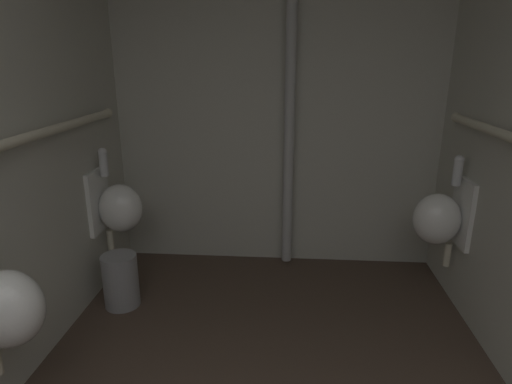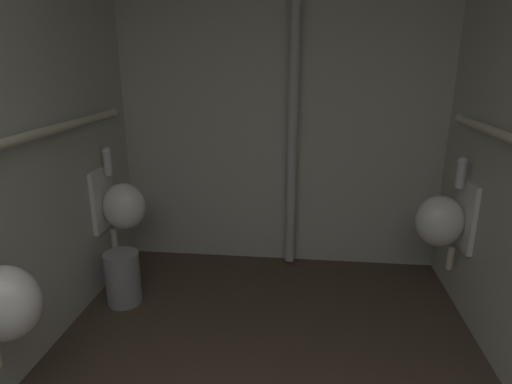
# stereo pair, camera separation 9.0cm
# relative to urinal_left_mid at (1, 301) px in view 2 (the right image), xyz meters

# --- Properties ---
(wall_back) EXTENTS (2.58, 0.06, 2.71)m
(wall_back) POSITION_rel_urinal_left_mid_xyz_m (1.08, 1.82, 0.75)
(wall_back) COLOR #BAB9AB
(wall_back) RESTS_ON ground
(urinal_left_mid) EXTENTS (0.32, 0.30, 0.76)m
(urinal_left_mid) POSITION_rel_urinal_left_mid_xyz_m (0.00, 0.00, 0.00)
(urinal_left_mid) COLOR white
(urinal_left_far) EXTENTS (0.32, 0.30, 0.76)m
(urinal_left_far) POSITION_rel_urinal_left_mid_xyz_m (0.00, 1.26, 0.00)
(urinal_left_far) COLOR white
(urinal_right_mid) EXTENTS (0.32, 0.30, 0.76)m
(urinal_right_mid) POSITION_rel_urinal_left_mid_xyz_m (2.17, 1.21, 0.00)
(urinal_right_mid) COLOR white
(standpipe_back_wall) EXTENTS (0.08, 0.08, 2.66)m
(standpipe_back_wall) POSITION_rel_urinal_left_mid_xyz_m (1.18, 1.71, 0.75)
(standpipe_back_wall) COLOR #B2B2B2
(standpipe_back_wall) RESTS_ON ground
(waste_bin) EXTENTS (0.23, 0.23, 0.36)m
(waste_bin) POSITION_rel_urinal_left_mid_xyz_m (0.08, 1.00, -0.42)
(waste_bin) COLOR gray
(waste_bin) RESTS_ON ground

